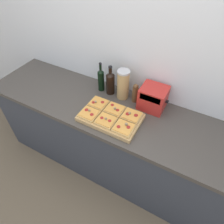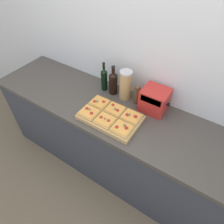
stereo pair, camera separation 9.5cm
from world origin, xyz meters
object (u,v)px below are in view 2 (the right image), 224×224
at_px(olive_oil_bottle, 104,79).
at_px(grain_jar_tall, 125,85).
at_px(pepper_mill, 137,94).
at_px(cutting_board, 110,117).
at_px(wine_bottle, 113,83).
at_px(toaster_oven, 155,100).

relative_size(olive_oil_bottle, grain_jar_tall, 1.03).
bearing_deg(grain_jar_tall, pepper_mill, 0.00).
bearing_deg(pepper_mill, cutting_board, -104.90).
relative_size(cutting_board, pepper_mill, 2.64).
relative_size(wine_bottle, grain_jar_tall, 1.02).
xyz_separation_m(olive_oil_bottle, wine_bottle, (0.10, 0.00, -0.00)).
height_order(pepper_mill, toaster_oven, toaster_oven).
relative_size(wine_bottle, toaster_oven, 1.19).
distance_m(cutting_board, pepper_mill, 0.33).
relative_size(grain_jar_tall, pepper_mill, 1.51).
relative_size(olive_oil_bottle, pepper_mill, 1.55).
distance_m(wine_bottle, toaster_oven, 0.43).
xyz_separation_m(grain_jar_tall, pepper_mill, (0.12, 0.00, -0.05)).
height_order(cutting_board, grain_jar_tall, grain_jar_tall).
distance_m(cutting_board, wine_bottle, 0.37).
distance_m(grain_jar_tall, pepper_mill, 0.14).
relative_size(cutting_board, wine_bottle, 1.72).
distance_m(olive_oil_bottle, wine_bottle, 0.10).
bearing_deg(toaster_oven, grain_jar_tall, 179.83).
distance_m(olive_oil_bottle, pepper_mill, 0.36).
xyz_separation_m(wine_bottle, toaster_oven, (0.43, -0.00, -0.02)).
bearing_deg(cutting_board, olive_oil_bottle, 131.31).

